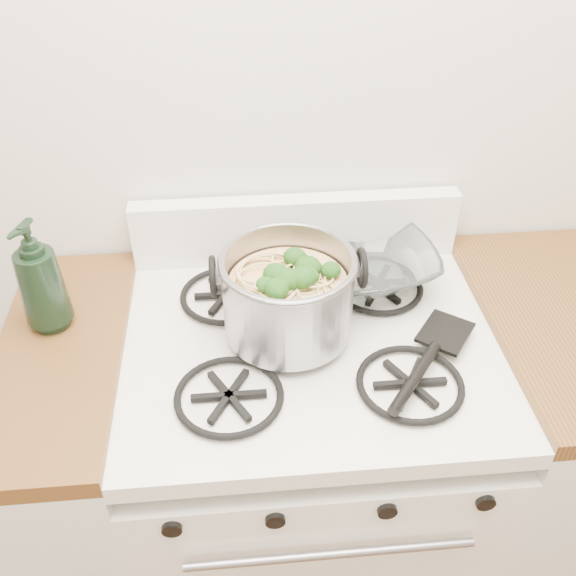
# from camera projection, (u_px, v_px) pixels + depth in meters

# --- Properties ---
(gas_range) EXTENTS (0.76, 0.66, 0.92)m
(gas_range) POSITION_uv_depth(u_px,v_px,m) (307.00, 478.00, 1.60)
(gas_range) COLOR white
(gas_range) RESTS_ON ground
(counter_left) EXTENTS (0.25, 0.65, 0.92)m
(counter_left) POSITION_uv_depth(u_px,v_px,m) (100.00, 487.00, 1.55)
(counter_left) COLOR silver
(counter_left) RESTS_ON ground
(stock_pot) EXTENTS (0.30, 0.27, 0.18)m
(stock_pot) POSITION_uv_depth(u_px,v_px,m) (288.00, 296.00, 1.26)
(stock_pot) COLOR gray
(stock_pot) RESTS_ON gas_range
(spatula) EXTENTS (0.42, 0.42, 0.02)m
(spatula) POSITION_uv_depth(u_px,v_px,m) (446.00, 330.00, 1.29)
(spatula) COLOR black
(spatula) RESTS_ON gas_range
(glass_bowl) EXTENTS (0.14, 0.14, 0.03)m
(glass_bowl) POSITION_uv_depth(u_px,v_px,m) (367.00, 270.00, 1.44)
(glass_bowl) COLOR white
(glass_bowl) RESTS_ON gas_range
(bottle) EXTENTS (0.12, 0.12, 0.24)m
(bottle) POSITION_uv_depth(u_px,v_px,m) (39.00, 276.00, 1.25)
(bottle) COLOR black
(bottle) RESTS_ON counter_left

